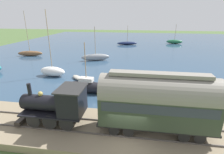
% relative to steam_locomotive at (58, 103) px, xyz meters
% --- Properties ---
extents(ground_plane, '(200.00, 200.00, 0.00)m').
position_rel_steam_locomotive_xyz_m(ground_plane, '(-0.85, -5.24, -2.41)').
color(ground_plane, '#476033').
extents(harbor_water, '(80.00, 80.00, 0.01)m').
position_rel_steam_locomotive_xyz_m(harbor_water, '(43.06, -5.24, -2.41)').
color(harbor_water, '#2D4760').
rests_on(harbor_water, ground).
extents(rail_embankment, '(5.52, 56.00, 0.70)m').
position_rel_steam_locomotive_xyz_m(rail_embankment, '(0.00, -5.24, -2.12)').
color(rail_embankment, '#84755B').
rests_on(rail_embankment, ground).
extents(steam_locomotive, '(2.32, 5.29, 3.15)m').
position_rel_steam_locomotive_xyz_m(steam_locomotive, '(0.00, 0.00, 0.00)').
color(steam_locomotive, black).
rests_on(steam_locomotive, rail_embankment).
extents(passenger_coach, '(2.29, 8.10, 4.46)m').
position_rel_steam_locomotive_xyz_m(passenger_coach, '(0.00, -7.16, 0.74)').
color(passenger_coach, black).
rests_on(passenger_coach, rail_embankment).
extents(sailboat_brown, '(1.95, 5.59, 9.52)m').
position_rel_steam_locomotive_xyz_m(sailboat_brown, '(24.39, 18.15, -1.78)').
color(sailboat_brown, brown).
rests_on(sailboat_brown, harbor_water).
extents(sailboat_gray, '(2.95, 5.68, 6.61)m').
position_rel_steam_locomotive_xyz_m(sailboat_gray, '(22.50, 2.69, -1.71)').
color(sailboat_gray, gray).
rests_on(sailboat_gray, harbor_water).
extents(sailboat_green, '(1.81, 4.98, 5.93)m').
position_rel_steam_locomotive_xyz_m(sailboat_green, '(47.80, -17.03, -1.75)').
color(sailboat_green, '#236B42').
rests_on(sailboat_green, harbor_water).
extents(sailboat_navy, '(2.87, 6.41, 5.75)m').
position_rel_steam_locomotive_xyz_m(sailboat_navy, '(43.31, -2.25, -1.90)').
color(sailboat_navy, '#192347').
rests_on(sailboat_navy, harbor_water).
extents(sailboat_black, '(1.80, 5.46, 5.90)m').
position_rel_steam_locomotive_xyz_m(sailboat_black, '(7.32, 0.06, -1.65)').
color(sailboat_black, black).
rests_on(sailboat_black, harbor_water).
extents(sailboat_white, '(1.96, 4.11, 9.40)m').
position_rel_steam_locomotive_xyz_m(sailboat_white, '(12.20, 6.75, -1.64)').
color(sailboat_white, white).
rests_on(sailboat_white, harbor_water).
extents(rowboat_mid_harbor, '(2.39, 2.40, 0.43)m').
position_rel_steam_locomotive_xyz_m(rowboat_mid_harbor, '(11.48, 2.64, -2.19)').
color(rowboat_mid_harbor, '#B7B2A3').
rests_on(rowboat_mid_harbor, harbor_water).
extents(rowboat_off_pier, '(0.96, 1.89, 0.54)m').
position_rel_steam_locomotive_xyz_m(rowboat_off_pier, '(9.29, -15.23, -2.13)').
color(rowboat_off_pier, '#B7B2A3').
rests_on(rowboat_off_pier, harbor_water).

